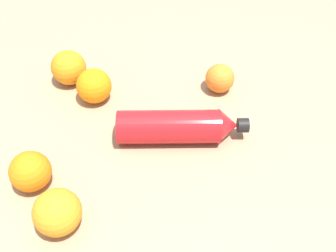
# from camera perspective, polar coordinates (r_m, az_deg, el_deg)

# --- Properties ---
(ground_plane) EXTENTS (2.40, 2.40, 0.00)m
(ground_plane) POSITION_cam_1_polar(r_m,az_deg,el_deg) (0.76, -1.85, -2.94)
(ground_plane) COLOR #9E7F60
(water_bottle) EXTENTS (0.25, 0.20, 0.07)m
(water_bottle) POSITION_cam_1_polar(r_m,az_deg,el_deg) (0.75, 1.62, 0.01)
(water_bottle) COLOR red
(water_bottle) RESTS_ON ground_plane
(orange_0) EXTENTS (0.08, 0.08, 0.08)m
(orange_0) POSITION_cam_1_polar(r_m,az_deg,el_deg) (0.92, -15.09, 8.70)
(orange_0) COLOR orange
(orange_0) RESTS_ON ground_plane
(orange_1) EXTENTS (0.08, 0.08, 0.08)m
(orange_1) POSITION_cam_1_polar(r_m,az_deg,el_deg) (0.72, -20.49, -6.60)
(orange_1) COLOR orange
(orange_1) RESTS_ON ground_plane
(orange_2) EXTENTS (0.08, 0.08, 0.08)m
(orange_2) POSITION_cam_1_polar(r_m,az_deg,el_deg) (0.85, -11.37, 6.09)
(orange_2) COLOR orange
(orange_2) RESTS_ON ground_plane
(orange_3) EXTENTS (0.08, 0.08, 0.08)m
(orange_3) POSITION_cam_1_polar(r_m,az_deg,el_deg) (0.65, -16.73, -12.64)
(orange_3) COLOR orange
(orange_3) RESTS_ON ground_plane
(orange_4) EXTENTS (0.07, 0.07, 0.07)m
(orange_4) POSITION_cam_1_polar(r_m,az_deg,el_deg) (0.87, 8.00, 7.30)
(orange_4) COLOR orange
(orange_4) RESTS_ON ground_plane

